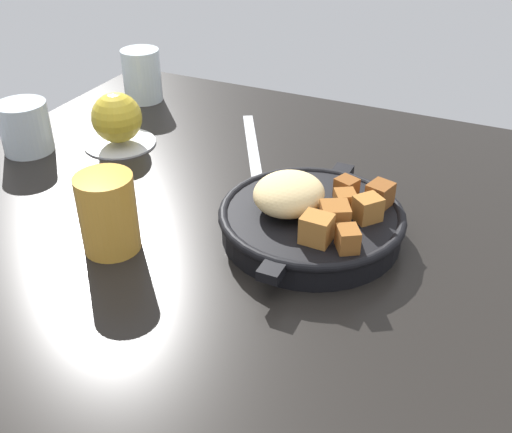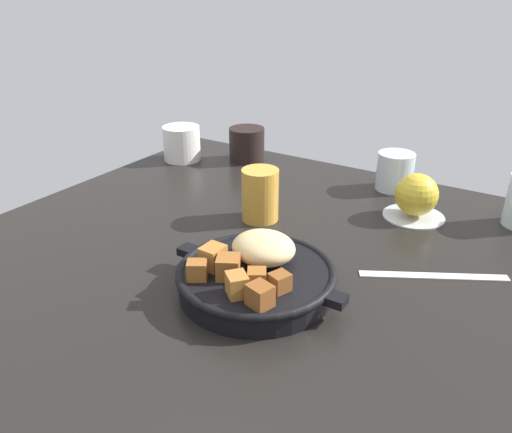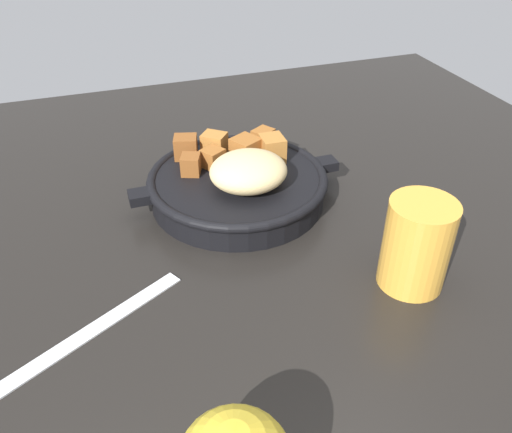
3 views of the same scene
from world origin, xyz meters
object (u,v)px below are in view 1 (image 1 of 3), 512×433
red_apple (117,118)px  butter_knife (252,143)px  juice_glass_amber (108,213)px  cast_iron_skillet (310,217)px  water_glass_short (25,127)px  water_glass_tall (142,75)px

red_apple → butter_knife: 20.99cm
red_apple → butter_knife: red_apple is taller
butter_knife → juice_glass_amber: 32.30cm
cast_iron_skillet → butter_knife: size_ratio=1.23×
water_glass_short → juice_glass_amber: (-15.62, -26.80, 0.86)cm
juice_glass_amber → butter_knife: bearing=-5.5°
red_apple → juice_glass_amber: juice_glass_amber is taller
butter_knife → cast_iron_skillet: bearing=-168.5°
butter_knife → water_glass_short: bearing=89.6°
red_apple → juice_glass_amber: (-23.24, -15.59, 0.27)cm
water_glass_short → water_glass_tall: (24.70, -4.33, 0.75)cm
cast_iron_skillet → water_glass_tall: size_ratio=2.88×
cast_iron_skillet → water_glass_short: 47.06cm
butter_knife → juice_glass_amber: juice_glass_amber is taller
cast_iron_skillet → red_apple: red_apple is taller
red_apple → water_glass_tall: (17.08, 6.89, 0.16)cm
cast_iron_skillet → red_apple: 37.50cm
cast_iron_skillet → butter_knife: (20.00, 17.01, -2.48)cm
water_glass_short → water_glass_tall: bearing=-9.9°
red_apple → water_glass_short: 13.57cm
water_glass_short → cast_iron_skillet: bearing=-94.6°
juice_glass_amber → red_apple: bearing=33.9°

